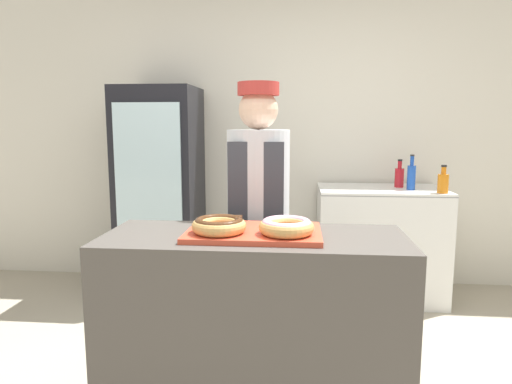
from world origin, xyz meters
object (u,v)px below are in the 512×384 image
bottle_orange (443,182)px  bottle_blue (411,176)px  donut_light_glaze (286,226)px  bottle_red (399,177)px  beverage_fridge (161,191)px  donut_chocolate_glaze (219,225)px  brownie_back_right (280,220)px  brownie_back_left (234,220)px  baker_person (258,223)px  serving_tray (254,233)px  chest_freezer (379,242)px

bottle_orange → bottle_blue: bottle_blue is taller
donut_light_glaze → bottle_red: bearing=65.1°
bottle_blue → beverage_fridge: bearing=178.0°
donut_chocolate_glaze → brownie_back_right: (0.25, 0.20, -0.02)m
bottle_blue → donut_chocolate_glaze: bearing=-125.2°
brownie_back_left → baker_person: size_ratio=0.04×
serving_tray → brownie_back_left: size_ratio=8.14×
donut_chocolate_glaze → bottle_orange: size_ratio=1.12×
baker_person → bottle_blue: bearing=46.4°
donut_light_glaze → baker_person: bearing=106.5°
donut_chocolate_glaze → chest_freezer: bearing=60.9°
beverage_fridge → donut_chocolate_glaze: bearing=-65.8°
donut_chocolate_glaze → bottle_blue: (1.23, 1.74, 0.03)m
beverage_fridge → bottle_blue: size_ratio=6.21×
donut_light_glaze → brownie_back_left: size_ratio=3.25×
baker_person → beverage_fridge: beverage_fridge is taller
brownie_back_left → bottle_blue: 1.94m
brownie_back_right → beverage_fridge: size_ratio=0.04×
donut_chocolate_glaze → chest_freezer: 2.15m
bottle_red → brownie_back_right: bearing=-118.4°
donut_light_glaze → bottle_orange: (1.13, 1.58, 0.00)m
bottle_blue → brownie_back_left: bearing=-127.8°
brownie_back_left → beverage_fridge: bearing=117.9°
brownie_back_left → bottle_red: bottle_red is taller
brownie_back_right → beverage_fridge: bearing=123.6°
serving_tray → brownie_back_right: 0.18m
bottle_red → baker_person: bearing=-128.7°
chest_freezer → bottle_blue: bearing=-20.1°
beverage_fridge → bottle_orange: size_ratio=8.15×
chest_freezer → donut_chocolate_glaze: bearing=-119.1°
chest_freezer → baker_person: bearing=-125.8°
brownie_back_right → bottle_blue: 1.82m
donut_chocolate_glaze → baker_person: 0.60m
donut_chocolate_glaze → brownie_back_left: size_ratio=3.25×
beverage_fridge → chest_freezer: bearing=0.2°
brownie_back_right → baker_person: bearing=109.7°
bottle_red → bottle_orange: bearing=-50.1°
donut_chocolate_glaze → bottle_red: bottle_red is taller
bottle_orange → brownie_back_left: bearing=-135.1°
brownie_back_right → bottle_red: (0.91, 1.68, 0.03)m
donut_light_glaze → serving_tray: bearing=155.1°
bottle_orange → bottle_red: bottle_red is taller
beverage_fridge → chest_freezer: beverage_fridge is taller
bottle_orange → bottle_red: size_ratio=0.93×
donut_chocolate_glaze → donut_light_glaze: 0.29m
donut_chocolate_glaze → chest_freezer: size_ratio=0.24×
baker_person → bottle_blue: 1.61m
brownie_back_right → chest_freezer: 1.85m
donut_light_glaze → bottle_blue: bearing=61.8°
brownie_back_right → baker_person: 0.41m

